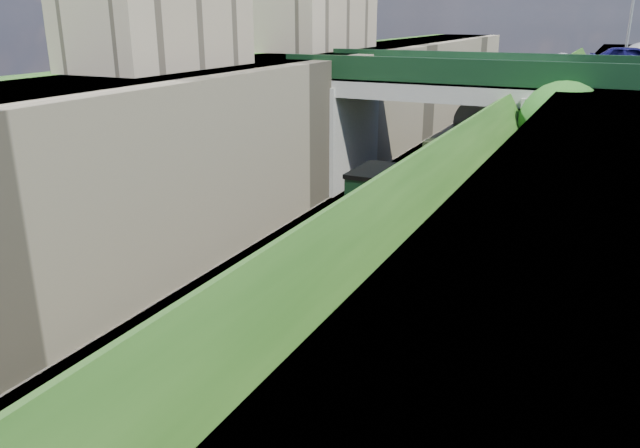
# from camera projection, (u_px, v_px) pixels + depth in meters

# --- Properties ---
(trackbed) EXTENTS (10.00, 90.00, 0.20)m
(trackbed) POSITION_uv_depth(u_px,v_px,m) (419.00, 216.00, 29.30)
(trackbed) COLOR #473F38
(trackbed) RESTS_ON ground
(retaining_wall) EXTENTS (1.00, 90.00, 7.00)m
(retaining_wall) POSITION_uv_depth(u_px,v_px,m) (313.00, 135.00, 30.46)
(retaining_wall) COLOR #756B56
(retaining_wall) RESTS_ON ground
(street_plateau_left) EXTENTS (6.00, 90.00, 7.00)m
(street_plateau_left) POSITION_uv_depth(u_px,v_px,m) (252.00, 130.00, 31.89)
(street_plateau_left) COLOR #262628
(street_plateau_left) RESTS_ON ground
(embankment_slope) EXTENTS (4.42, 90.00, 6.36)m
(embankment_slope) POSITION_uv_depth(u_px,v_px,m) (523.00, 191.00, 24.14)
(embankment_slope) COLOR #1E4714
(embankment_slope) RESTS_ON ground
(track_left) EXTENTS (2.50, 90.00, 0.20)m
(track_left) POSITION_uv_depth(u_px,v_px,m) (379.00, 208.00, 30.07)
(track_left) COLOR black
(track_left) RESTS_ON trackbed
(track_right) EXTENTS (2.50, 90.00, 0.20)m
(track_right) POSITION_uv_depth(u_px,v_px,m) (444.00, 217.00, 28.76)
(track_right) COLOR black
(track_right) RESTS_ON trackbed
(road_bridge) EXTENTS (16.00, 6.40, 7.25)m
(road_bridge) POSITION_uv_depth(u_px,v_px,m) (465.00, 121.00, 31.07)
(road_bridge) COLOR gray
(road_bridge) RESTS_ON ground
(building_near) EXTENTS (4.00, 8.00, 4.00)m
(building_near) POSITION_uv_depth(u_px,v_px,m) (159.00, 17.00, 25.21)
(building_near) COLOR gray
(building_near) RESTS_ON street_plateau_left
(tree) EXTENTS (3.60, 3.80, 6.60)m
(tree) POSITION_uv_depth(u_px,v_px,m) (565.00, 128.00, 25.72)
(tree) COLOR black
(tree) RESTS_ON ground
(lamppost) EXTENTS (0.87, 0.15, 6.00)m
(lamppost) POSITION_uv_depth(u_px,v_px,m) (634.00, 5.00, 32.05)
(lamppost) COLOR gray
(lamppost) RESTS_ON street_plateau_right
(car_blue) EXTENTS (4.17, 1.91, 1.39)m
(car_blue) POSITION_uv_depth(u_px,v_px,m) (631.00, 60.00, 31.54)
(car_blue) COLOR #151354
(car_blue) RESTS_ON street_plateau_right
(locomotive) EXTENTS (3.10, 10.23, 3.83)m
(locomotive) POSITION_uv_depth(u_px,v_px,m) (362.00, 258.00, 19.47)
(locomotive) COLOR black
(locomotive) RESTS_ON trackbed
(tender) EXTENTS (2.70, 6.00, 3.05)m
(tender) POSITION_uv_depth(u_px,v_px,m) (428.00, 205.00, 25.85)
(tender) COLOR black
(tender) RESTS_ON trackbed
(coach_front) EXTENTS (2.90, 18.00, 3.70)m
(coach_front) POSITION_uv_depth(u_px,v_px,m) (489.00, 141.00, 36.49)
(coach_front) COLOR black
(coach_front) RESTS_ON trackbed
(coach_middle) EXTENTS (2.90, 18.00, 3.70)m
(coach_middle) POSITION_uv_depth(u_px,v_px,m) (533.00, 103.00, 52.57)
(coach_middle) COLOR black
(coach_middle) RESTS_ON trackbed
(coach_rear) EXTENTS (2.90, 18.00, 3.70)m
(coach_rear) POSITION_uv_depth(u_px,v_px,m) (557.00, 82.00, 68.64)
(coach_rear) COLOR black
(coach_rear) RESTS_ON trackbed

